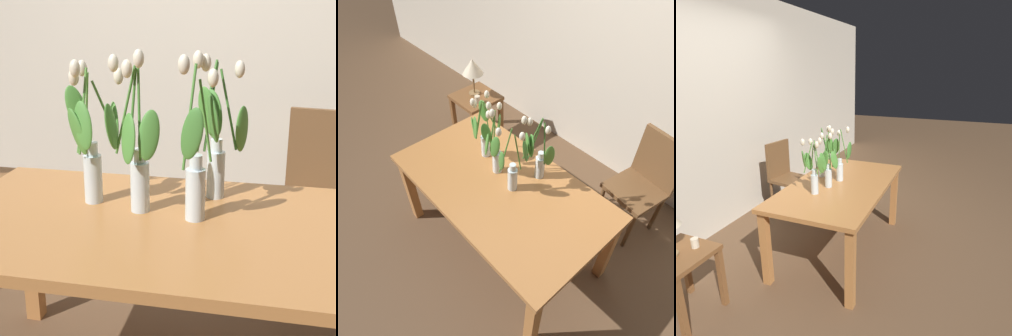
{
  "view_description": "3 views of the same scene",
  "coord_description": "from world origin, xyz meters",
  "views": [
    {
      "loc": [
        0.32,
        -1.54,
        1.44
      ],
      "look_at": [
        -0.01,
        0.06,
        0.91
      ],
      "focal_mm": 53.7,
      "sensor_mm": 36.0,
      "label": 1
    },
    {
      "loc": [
        1.19,
        -1.01,
        2.45
      ],
      "look_at": [
        0.07,
        -0.01,
        0.96
      ],
      "focal_mm": 34.56,
      "sensor_mm": 36.0,
      "label": 2
    },
    {
      "loc": [
        -2.61,
        -1.08,
        1.84
      ],
      "look_at": [
        0.04,
        -0.03,
        0.89
      ],
      "focal_mm": 32.7,
      "sensor_mm": 36.0,
      "label": 3
    }
  ],
  "objects": [
    {
      "name": "tulip_vase_0",
      "position": [
        0.13,
        0.23,
        0.95
      ],
      "size": [
        0.2,
        0.18,
        0.56
      ],
      "color": "silver",
      "rests_on": "dining_table"
    },
    {
      "name": "tulip_vase_3",
      "position": [
        -0.13,
        0.05,
        0.94
      ],
      "size": [
        0.21,
        0.16,
        0.57
      ],
      "color": "silver",
      "rests_on": "dining_table"
    },
    {
      "name": "dining_table",
      "position": [
        0.0,
        0.0,
        0.65
      ],
      "size": [
        1.6,
        0.9,
        0.74
      ],
      "color": "#B7753D",
      "rests_on": "ground"
    },
    {
      "name": "tulip_vase_2",
      "position": [
        -0.32,
        0.12,
        0.96
      ],
      "size": [
        0.24,
        0.26,
        0.53
      ],
      "color": "silver",
      "rests_on": "dining_table"
    },
    {
      "name": "dining_chair",
      "position": [
        0.6,
        1.03,
        0.52
      ],
      "size": [
        0.46,
        0.46,
        0.93
      ],
      "color": "brown",
      "rests_on": "ground"
    },
    {
      "name": "tulip_vase_1",
      "position": [
        0.09,
        0.03,
        0.93
      ],
      "size": [
        0.14,
        0.23,
        0.56
      ],
      "color": "silver",
      "rests_on": "dining_table"
    },
    {
      "name": "room_wall_rear",
      "position": [
        0.0,
        1.52,
        1.35
      ],
      "size": [
        9.0,
        0.1,
        2.7
      ],
      "primitive_type": "cube",
      "color": "beige",
      "rests_on": "ground"
    }
  ]
}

